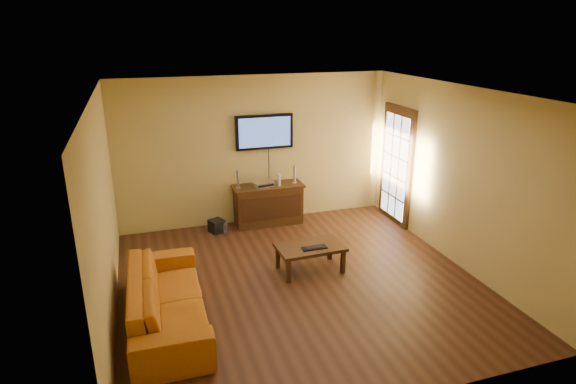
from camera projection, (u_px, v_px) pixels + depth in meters
name	position (u px, v px, depth m)	size (l,w,h in m)	color
ground_plane	(300.00, 282.00, 6.93)	(5.00, 5.00, 0.00)	#361C0F
room_walls	(286.00, 158.00, 6.95)	(5.00, 5.00, 5.00)	tan
french_door	(396.00, 167.00, 8.83)	(0.07, 1.02, 2.22)	#331C0B
media_console	(268.00, 204.00, 8.88)	(1.29, 0.49, 0.75)	#331C0B
television	(264.00, 132.00, 8.64)	(1.06, 0.08, 0.63)	black
coffee_table	(310.00, 249.00, 7.15)	(1.01, 0.63, 0.41)	#331C0B
sofa	(166.00, 291.00, 5.85)	(2.26, 0.66, 0.88)	#B86214
speaker_left	(238.00, 180.00, 8.57)	(0.09, 0.09, 0.32)	silver
speaker_right	(295.00, 175.00, 8.86)	(0.09, 0.09, 0.32)	silver
av_receiver	(263.00, 184.00, 8.71)	(0.36, 0.26, 0.08)	silver
game_console	(279.00, 180.00, 8.75)	(0.04, 0.15, 0.20)	white
subwoofer	(217.00, 226.00, 8.57)	(0.23, 0.23, 0.23)	black
bottle	(225.00, 229.00, 8.47)	(0.08, 0.08, 0.23)	white
keyboard	(314.00, 248.00, 7.04)	(0.37, 0.14, 0.02)	black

